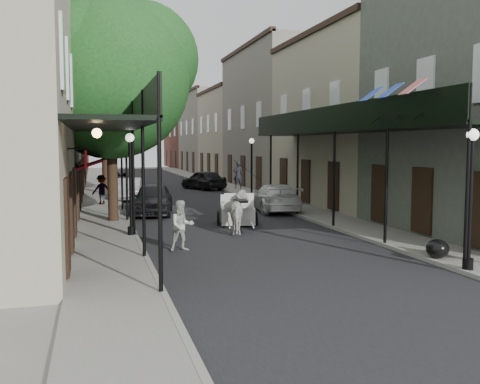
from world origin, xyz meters
TOP-DOWN VIEW (x-y plane):
  - ground at (0.00, 0.00)m, footprint 140.00×140.00m
  - road at (0.00, 20.00)m, footprint 8.00×90.00m
  - sidewalk_left at (-5.00, 20.00)m, footprint 2.20×90.00m
  - sidewalk_right at (5.00, 20.00)m, footprint 2.20×90.00m
  - building_row_left at (-8.60, 30.00)m, footprint 5.00×80.00m
  - building_row_right at (8.60, 30.00)m, footprint 5.00×80.00m
  - gallery_left at (-4.79, 6.98)m, footprint 2.20×18.05m
  - gallery_right at (4.79, 6.98)m, footprint 2.20×18.05m
  - tree_near at (-4.20, 10.18)m, footprint 7.31×6.80m
  - tree_far at (-4.25, 24.18)m, footprint 6.45×6.00m
  - lamppost_right_near at (4.10, -2.00)m, footprint 0.32×0.32m
  - lamppost_left at (-4.10, 6.00)m, footprint 0.32×0.32m
  - lamppost_right_far at (4.10, 18.00)m, footprint 0.32×0.32m
  - horse at (0.07, 6.00)m, footprint 1.27×2.08m
  - carriage at (0.59, 8.50)m, footprint 1.97×2.65m
  - pedestrian_walking at (-2.70, 3.09)m, footprint 0.87×0.72m
  - pedestrian_sidewalk_left at (-4.99, 16.95)m, footprint 1.20×0.93m
  - car_left_near at (-2.60, 12.54)m, footprint 2.60×4.80m
  - car_left_mid at (-3.29, 19.90)m, footprint 1.96×4.27m
  - car_left_far at (-3.60, 28.86)m, footprint 2.47×4.89m
  - car_right_near at (3.60, 12.13)m, footprint 2.54×5.08m
  - car_right_far at (2.78, 26.54)m, footprint 3.22×4.75m
  - trash_bags at (4.32, -0.39)m, footprint 0.92×1.07m

SIDE VIEW (x-z plane):
  - ground at x=0.00m, z-range 0.00..0.00m
  - road at x=0.00m, z-range 0.00..0.01m
  - sidewalk_left at x=-5.00m, z-range 0.00..0.12m
  - sidewalk_right at x=5.00m, z-range 0.00..0.12m
  - trash_bags at x=4.32m, z-range 0.10..0.66m
  - car_left_far at x=-3.60m, z-range 0.00..1.32m
  - car_left_mid at x=-3.29m, z-range 0.00..1.36m
  - car_right_near at x=3.60m, z-range 0.00..1.42m
  - car_right_far at x=2.78m, z-range 0.00..1.50m
  - car_left_near at x=-2.60m, z-range 0.00..1.55m
  - pedestrian_walking at x=-2.70m, z-range 0.00..1.64m
  - horse at x=0.07m, z-range 0.00..1.64m
  - pedestrian_sidewalk_left at x=-4.99m, z-range 0.12..1.75m
  - carriage at x=0.59m, z-range -0.31..2.44m
  - lamppost_right_near at x=4.10m, z-range 0.19..3.90m
  - lamppost_left at x=-4.10m, z-range 0.19..3.90m
  - lamppost_right_far at x=4.10m, z-range 0.19..3.90m
  - gallery_left at x=-4.79m, z-range 1.61..6.49m
  - gallery_right at x=4.79m, z-range 1.61..6.49m
  - building_row_left at x=-8.60m, z-range 0.00..10.50m
  - building_row_right at x=8.60m, z-range 0.00..10.50m
  - tree_far at x=-4.25m, z-range 1.53..10.14m
  - tree_near at x=-4.20m, z-range 1.67..11.30m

